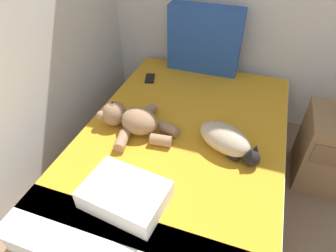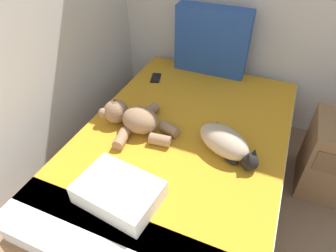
{
  "view_description": "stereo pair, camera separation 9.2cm",
  "coord_description": "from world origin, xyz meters",
  "px_view_note": "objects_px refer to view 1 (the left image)",
  "views": [
    {
      "loc": [
        1.31,
        1.87,
        1.7
      ],
      "look_at": [
        0.86,
        3.15,
        0.58
      ],
      "focal_mm": 30.58,
      "sensor_mm": 36.0,
      "label": 1
    },
    {
      "loc": [
        1.39,
        1.9,
        1.7
      ],
      "look_at": [
        0.86,
        3.15,
        0.58
      ],
      "focal_mm": 30.58,
      "sensor_mm": 36.0,
      "label": 2
    }
  ],
  "objects_px": {
    "cell_phone": "(150,78)",
    "nightstand": "(333,150)",
    "patterned_cushion": "(204,40)",
    "teddy_bear": "(132,120)",
    "cat": "(227,140)",
    "bed": "(182,160)",
    "throw_pillow": "(125,195)"
  },
  "relations": [
    {
      "from": "bed",
      "to": "patterned_cushion",
      "type": "xyz_separation_m",
      "value": [
        -0.09,
        0.86,
        0.52
      ]
    },
    {
      "from": "patterned_cushion",
      "to": "teddy_bear",
      "type": "distance_m",
      "value": 0.98
    },
    {
      "from": "cat",
      "to": "bed",
      "type": "bearing_deg",
      "value": 169.13
    },
    {
      "from": "cat",
      "to": "nightstand",
      "type": "bearing_deg",
      "value": 33.31
    },
    {
      "from": "cell_phone",
      "to": "throw_pillow",
      "type": "xyz_separation_m",
      "value": [
        0.34,
        -1.16,
        0.05
      ]
    },
    {
      "from": "cat",
      "to": "throw_pillow",
      "type": "bearing_deg",
      "value": -126.98
    },
    {
      "from": "cell_phone",
      "to": "nightstand",
      "type": "relative_size",
      "value": 0.29
    },
    {
      "from": "cat",
      "to": "nightstand",
      "type": "distance_m",
      "value": 0.9
    },
    {
      "from": "bed",
      "to": "nightstand",
      "type": "xyz_separation_m",
      "value": [
        0.99,
        0.41,
        0.03
      ]
    },
    {
      "from": "throw_pillow",
      "to": "cat",
      "type": "bearing_deg",
      "value": 53.02
    },
    {
      "from": "bed",
      "to": "cat",
      "type": "distance_m",
      "value": 0.43
    },
    {
      "from": "cat",
      "to": "nightstand",
      "type": "relative_size",
      "value": 0.75
    },
    {
      "from": "cell_phone",
      "to": "nightstand",
      "type": "xyz_separation_m",
      "value": [
        1.45,
        -0.16,
        -0.22
      ]
    },
    {
      "from": "cell_phone",
      "to": "cat",
      "type": "bearing_deg",
      "value": -39.94
    },
    {
      "from": "patterned_cushion",
      "to": "nightstand",
      "type": "distance_m",
      "value": 1.27
    },
    {
      "from": "cat",
      "to": "teddy_bear",
      "type": "height_order",
      "value": "teddy_bear"
    },
    {
      "from": "bed",
      "to": "throw_pillow",
      "type": "xyz_separation_m",
      "value": [
        -0.12,
        -0.59,
        0.31
      ]
    },
    {
      "from": "teddy_bear",
      "to": "nightstand",
      "type": "relative_size",
      "value": 0.97
    },
    {
      "from": "patterned_cushion",
      "to": "cat",
      "type": "bearing_deg",
      "value": -67.82
    },
    {
      "from": "teddy_bear",
      "to": "nightstand",
      "type": "xyz_separation_m",
      "value": [
        1.32,
        0.47,
        -0.29
      ]
    },
    {
      "from": "patterned_cushion",
      "to": "nightstand",
      "type": "height_order",
      "value": "patterned_cushion"
    },
    {
      "from": "bed",
      "to": "cell_phone",
      "type": "height_order",
      "value": "cell_phone"
    },
    {
      "from": "cat",
      "to": "teddy_bear",
      "type": "bearing_deg",
      "value": -179.14
    },
    {
      "from": "bed",
      "to": "throw_pillow",
      "type": "height_order",
      "value": "throw_pillow"
    },
    {
      "from": "cell_phone",
      "to": "patterned_cushion",
      "type": "bearing_deg",
      "value": 38.8
    },
    {
      "from": "bed",
      "to": "teddy_bear",
      "type": "relative_size",
      "value": 3.58
    },
    {
      "from": "patterned_cushion",
      "to": "teddy_bear",
      "type": "bearing_deg",
      "value": -104.12
    },
    {
      "from": "throw_pillow",
      "to": "teddy_bear",
      "type": "bearing_deg",
      "value": 110.97
    },
    {
      "from": "cell_phone",
      "to": "nightstand",
      "type": "height_order",
      "value": "nightstand"
    },
    {
      "from": "patterned_cushion",
      "to": "nightstand",
      "type": "xyz_separation_m",
      "value": [
        1.08,
        -0.45,
        -0.48
      ]
    },
    {
      "from": "patterned_cushion",
      "to": "teddy_bear",
      "type": "relative_size",
      "value": 1.09
    },
    {
      "from": "patterned_cushion",
      "to": "throw_pillow",
      "type": "relative_size",
      "value": 1.47
    }
  ]
}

